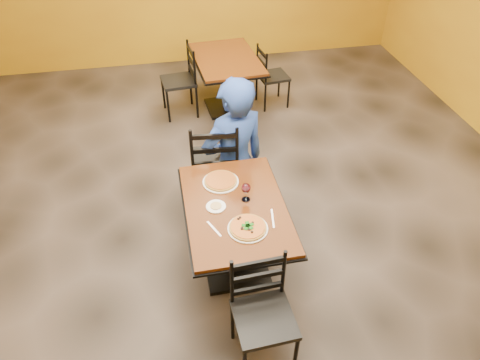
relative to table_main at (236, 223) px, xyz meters
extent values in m
cube|color=black|center=(0.00, 0.50, -0.56)|extent=(7.00, 8.00, 0.01)
cube|color=#58230D|center=(0.00, 0.00, 0.18)|extent=(0.80, 1.20, 0.03)
cube|color=black|center=(0.00, 0.00, 0.15)|extent=(0.83, 1.23, 0.02)
cylinder|color=black|center=(0.00, 0.00, -0.19)|extent=(0.12, 0.12, 0.66)
cube|color=black|center=(0.00, 0.00, -0.54)|extent=(0.55, 0.55, 0.04)
cube|color=#58230D|center=(0.41, 2.82, 0.18)|extent=(0.88, 1.25, 0.03)
cube|color=black|center=(0.41, 2.82, 0.15)|extent=(0.91, 1.28, 0.02)
cylinder|color=black|center=(0.41, 2.82, -0.19)|extent=(0.12, 0.12, 0.66)
cube|color=black|center=(0.41, 2.82, -0.54)|extent=(0.58, 0.58, 0.04)
imported|color=#1B4495|center=(0.15, 0.87, 0.16)|extent=(0.80, 0.65, 1.44)
cylinder|color=white|center=(0.05, -0.27, 0.20)|extent=(0.31, 0.31, 0.01)
cylinder|color=maroon|center=(0.05, -0.27, 0.21)|extent=(0.28, 0.28, 0.02)
cylinder|color=white|center=(-0.07, 0.32, 0.20)|extent=(0.31, 0.31, 0.01)
cylinder|color=#B56622|center=(-0.07, 0.32, 0.21)|extent=(0.28, 0.28, 0.02)
cylinder|color=white|center=(-0.15, 0.02, 0.20)|extent=(0.16, 0.16, 0.01)
cylinder|color=tan|center=(-0.15, 0.02, 0.21)|extent=(0.09, 0.09, 0.01)
cube|color=silver|center=(-0.21, -0.22, 0.20)|extent=(0.09, 0.18, 0.00)
cube|color=silver|center=(0.26, -0.19, 0.20)|extent=(0.05, 0.21, 0.00)
camera|label=1|loc=(-0.47, -2.57, 2.61)|focal=33.12mm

